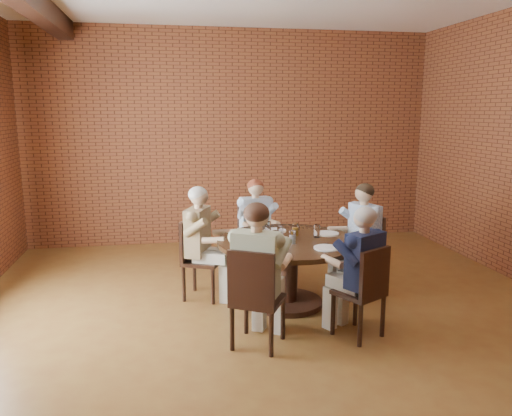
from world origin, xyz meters
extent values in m
plane|color=brown|center=(0.00, 0.00, 0.00)|extent=(7.00, 7.00, 0.00)
plane|color=brown|center=(0.00, 3.50, 1.70)|extent=(7.00, 0.00, 7.00)
cylinder|color=black|center=(0.20, 0.56, 0.03)|extent=(0.77, 0.77, 0.06)
cylinder|color=black|center=(0.20, 0.56, 0.35)|extent=(0.22, 0.22, 0.64)
cylinder|color=#301F11|center=(0.20, 0.56, 0.72)|extent=(1.55, 1.55, 0.05)
cube|color=black|center=(1.14, 0.84, 0.43)|extent=(0.51, 0.51, 0.04)
cube|color=black|center=(1.32, 0.89, 0.68)|extent=(0.15, 0.40, 0.47)
cylinder|color=black|center=(0.93, 0.96, 0.21)|extent=(0.04, 0.04, 0.41)
cylinder|color=black|center=(1.02, 0.62, 0.21)|extent=(0.04, 0.04, 0.41)
cylinder|color=black|center=(1.26, 1.05, 0.21)|extent=(0.04, 0.04, 0.41)
cylinder|color=black|center=(1.36, 0.72, 0.21)|extent=(0.04, 0.04, 0.41)
cube|color=black|center=(0.04, 1.62, 0.43)|extent=(0.45, 0.45, 0.04)
cube|color=black|center=(0.02, 1.79, 0.67)|extent=(0.39, 0.10, 0.45)
cylinder|color=black|center=(-0.10, 1.43, 0.21)|extent=(0.04, 0.04, 0.41)
cylinder|color=black|center=(0.23, 1.48, 0.21)|extent=(0.04, 0.04, 0.41)
cylinder|color=black|center=(-0.15, 1.76, 0.21)|extent=(0.04, 0.04, 0.41)
cylinder|color=black|center=(0.18, 1.81, 0.21)|extent=(0.04, 0.04, 0.41)
cube|color=black|center=(-0.70, 0.96, 0.43)|extent=(0.54, 0.54, 0.04)
cube|color=black|center=(-0.87, 1.04, 0.68)|extent=(0.20, 0.39, 0.46)
cylinder|color=black|center=(-0.61, 0.73, 0.21)|extent=(0.04, 0.04, 0.41)
cylinder|color=black|center=(-0.47, 1.05, 0.21)|extent=(0.04, 0.04, 0.41)
cylinder|color=black|center=(-0.93, 0.87, 0.21)|extent=(0.04, 0.04, 0.41)
cylinder|color=black|center=(-0.79, 1.19, 0.21)|extent=(0.04, 0.04, 0.41)
cube|color=black|center=(-0.30, -0.32, 0.43)|extent=(0.58, 0.58, 0.04)
cube|color=black|center=(-0.39, -0.49, 0.69)|extent=(0.39, 0.24, 0.49)
cylinder|color=black|center=(-0.05, -0.25, 0.21)|extent=(0.04, 0.04, 0.41)
cylinder|color=black|center=(-0.37, -0.07, 0.21)|extent=(0.04, 0.04, 0.41)
cylinder|color=black|center=(-0.23, -0.57, 0.21)|extent=(0.04, 0.04, 0.41)
cylinder|color=black|center=(-0.55, -0.39, 0.21)|extent=(0.04, 0.04, 0.41)
cube|color=black|center=(0.68, -0.30, 0.43)|extent=(0.53, 0.53, 0.04)
cube|color=black|center=(0.76, -0.46, 0.67)|extent=(0.36, 0.22, 0.45)
cylinder|color=black|center=(0.74, -0.08, 0.21)|extent=(0.04, 0.04, 0.41)
cylinder|color=black|center=(0.45, -0.24, 0.21)|extent=(0.04, 0.04, 0.41)
cylinder|color=black|center=(0.90, -0.37, 0.21)|extent=(0.04, 0.04, 0.41)
cylinder|color=black|center=(0.61, -0.53, 0.21)|extent=(0.04, 0.04, 0.41)
cylinder|color=white|center=(0.70, 0.72, 0.76)|extent=(0.26, 0.26, 0.01)
cylinder|color=white|center=(0.14, 0.96, 0.76)|extent=(0.26, 0.26, 0.01)
cylinder|color=white|center=(-0.23, 0.64, 0.76)|extent=(0.26, 0.26, 0.01)
cylinder|color=white|center=(0.50, 0.14, 0.76)|extent=(0.26, 0.26, 0.01)
cylinder|color=white|center=(0.54, 0.61, 0.82)|extent=(0.07, 0.07, 0.14)
cylinder|color=white|center=(0.32, 0.73, 0.82)|extent=(0.07, 0.07, 0.14)
cylinder|color=white|center=(0.04, 0.86, 0.82)|extent=(0.07, 0.07, 0.14)
cylinder|color=white|center=(0.13, 0.64, 0.82)|extent=(0.07, 0.07, 0.14)
cylinder|color=white|center=(0.03, 0.42, 0.82)|extent=(0.07, 0.07, 0.14)
cylinder|color=white|center=(-0.02, 0.28, 0.82)|extent=(0.07, 0.07, 0.14)
cylinder|color=white|center=(0.21, 0.40, 0.82)|extent=(0.07, 0.07, 0.14)
cube|color=black|center=(0.56, 0.24, 0.75)|extent=(0.11, 0.15, 0.01)
camera|label=1|loc=(-1.08, -4.54, 2.13)|focal=35.00mm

